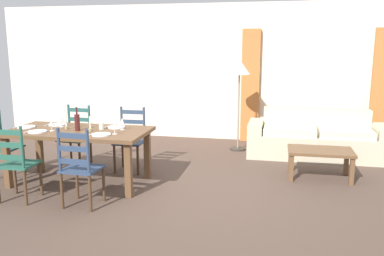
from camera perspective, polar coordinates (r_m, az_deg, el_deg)
ground_plane at (r=5.29m, az=-0.37°, el=-9.23°), size 9.60×9.60×0.02m
wall_far at (r=8.22m, az=4.52°, el=7.81°), size 9.60×0.16×2.70m
curtain_panel_left at (r=8.05m, az=8.24°, el=5.87°), size 0.35×0.08×2.20m
curtain_panel_right at (r=8.26m, az=25.16°, el=5.06°), size 0.35×0.08×2.20m
dining_table at (r=5.69m, az=-15.75°, el=-1.12°), size 1.90×0.96×0.75m
dining_chair_near_left at (r=5.32m, az=-23.65°, el=-4.57°), size 0.43×0.41×0.96m
dining_chair_near_right at (r=4.87m, az=-15.56°, el=-5.41°), size 0.44×0.42×0.96m
dining_chair_far_left at (r=6.56m, az=-16.06°, el=-1.17°), size 0.44×0.42×0.96m
dining_chair_far_right at (r=6.17m, az=-8.66°, el=-1.62°), size 0.43×0.41×0.96m
dining_chair_head_west at (r=6.33m, az=-25.40°, el=-2.29°), size 0.40×0.42×0.96m
dinner_plate_near_left at (r=5.68m, az=-20.99°, el=-0.47°), size 0.24×0.24×0.02m
fork_near_left at (r=5.77m, az=-22.24°, el=-0.47°), size 0.03×0.17×0.01m
dinner_plate_near_right at (r=5.25m, az=-12.69°, el=-0.90°), size 0.24×0.24×0.02m
fork_near_right at (r=5.32m, az=-14.16°, el=-0.89°), size 0.03×0.17×0.01m
dinner_plate_far_left at (r=6.10m, az=-18.48°, el=0.46°), size 0.24×0.24×0.02m
fork_far_left at (r=6.18m, az=-19.68°, el=0.45°), size 0.03×0.17×0.01m
dinner_plate_far_right at (r=5.70m, az=-10.63°, el=0.13°), size 0.24×0.24×0.02m
fork_far_right at (r=5.76m, az=-12.01°, el=0.13°), size 0.03×0.17×0.01m
dinner_plate_head_west at (r=6.07m, az=-22.35°, el=0.13°), size 0.24×0.24×0.02m
fork_head_west at (r=6.15m, az=-23.50°, el=0.13°), size 0.03×0.17×0.01m
wine_bottle at (r=5.61m, az=-15.90°, el=0.83°), size 0.07×0.07×0.32m
wine_glass_near_left at (r=5.68m, az=-19.24°, el=0.69°), size 0.06×0.06×0.16m
wine_glass_near_right at (r=5.26m, az=-10.89°, el=0.33°), size 0.06×0.06×0.16m
wine_glass_far_left at (r=5.93m, az=-18.01°, el=1.20°), size 0.06×0.06×0.16m
wine_glass_far_right at (r=5.53m, az=-9.85°, el=0.88°), size 0.06×0.06×0.16m
coffee_cup_primary at (r=5.62m, az=-12.64°, el=0.25°), size 0.07×0.07×0.09m
candle_tall at (r=5.76m, az=-17.34°, el=0.68°), size 0.05×0.05×0.29m
candle_short at (r=5.54m, az=-14.18°, el=0.12°), size 0.05×0.05×0.20m
couch at (r=7.24m, az=17.08°, el=-1.60°), size 2.29×0.82×0.80m
coffee_table at (r=6.04m, az=17.66°, el=-3.52°), size 0.90×0.56×0.42m
standing_lamp at (r=7.26m, az=6.71°, el=7.79°), size 0.40×0.40×1.64m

